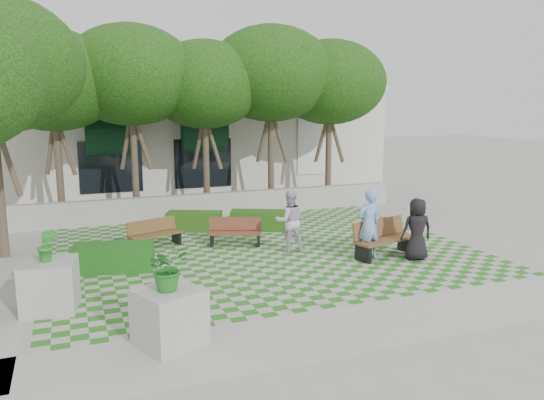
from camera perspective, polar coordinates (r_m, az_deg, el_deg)
name	(u,v)px	position (r m, az deg, el deg)	size (l,w,h in m)	color
ground	(275,260)	(14.77, 0.28, -6.47)	(90.00, 90.00, 0.00)	gray
lawn	(262,250)	(15.66, -1.06, -5.45)	(12.00, 12.00, 0.00)	#2B721E
sidewalk_south	(362,325)	(10.79, 9.64, -13.14)	(16.00, 2.00, 0.01)	#9E9B93
retaining_wall	(216,204)	(20.40, -6.06, -0.48)	(15.00, 0.36, 0.90)	#9E9B93
bench_east	(383,239)	(15.35, 11.89, -4.11)	(2.06, 1.12, 1.03)	brown
bench_mid	(235,232)	(16.20, -3.97, -3.48)	(1.68, 1.05, 0.84)	brown
bench_west	(155,234)	(16.32, -12.52, -3.60)	(1.68, 1.05, 0.84)	brown
hedge_midright	(258,220)	(18.14, -1.48, -2.19)	(1.87, 0.75, 0.65)	#204813
hedge_midleft	(194,221)	(18.20, -8.35, -2.28)	(1.83, 0.73, 0.64)	#234C14
hedge_west	(113,257)	(14.37, -16.69, -5.94)	(2.00, 0.80, 0.70)	#164F15
planter_front	(169,305)	(9.78, -11.03, -11.03)	(1.36, 1.36, 1.84)	#9E9B93
planter_back	(50,283)	(12.10, -22.80, -8.24)	(1.20, 1.20, 1.76)	#9E9B93
person_blue	(369,224)	(14.90, 10.37, -2.58)	(0.72, 0.47, 1.96)	#7CA0E2
person_dark	(417,229)	(15.10, 15.31, -3.06)	(0.85, 0.55, 1.73)	black
person_white	(289,221)	(15.42, 1.89, -2.24)	(0.88, 0.69, 1.82)	silver
tree_row	(164,77)	(19.41, -11.59, 12.85)	(17.70, 13.40, 7.41)	#47382B
building	(193,137)	(27.96, -8.51, 6.68)	(18.00, 8.92, 5.15)	beige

